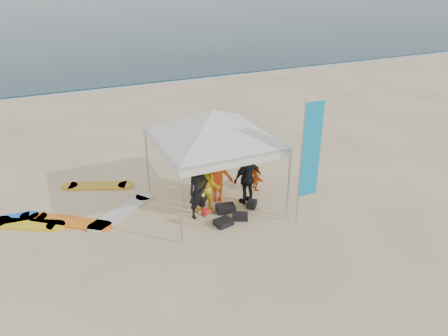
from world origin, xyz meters
TOP-DOWN VIEW (x-y plane):
  - ground at (0.00, 0.00)m, footprint 120.00×120.00m
  - ocean at (0.00, 60.00)m, footprint 160.00×84.00m
  - shoreline_foam at (0.00, 18.20)m, footprint 160.00×1.20m
  - person_black_a at (-0.37, 2.13)m, footprint 0.66×0.47m
  - person_yellow at (-0.06, 2.22)m, footprint 0.97×0.89m
  - person_orange_a at (0.52, 2.82)m, footprint 1.15×0.77m
  - person_black_b at (1.32, 2.30)m, footprint 1.06×0.58m
  - person_orange_b at (0.65, 3.45)m, footprint 0.94×0.84m
  - person_seated at (1.99, 2.97)m, footprint 0.34×0.81m
  - canopy_tent at (0.36, 2.70)m, footprint 4.65×4.65m
  - feather_flag at (2.38, 0.67)m, footprint 0.62×0.04m
  - marker_pennant at (-0.32, 1.52)m, footprint 0.28×0.28m
  - gear_pile at (0.54, 1.75)m, footprint 1.73×1.12m
  - surfboard_spread at (-4.45, 3.93)m, footprint 5.83×3.43m

SIDE VIEW (x-z plane):
  - ground at x=0.00m, z-range 0.00..0.00m
  - shoreline_foam at x=0.00m, z-range 0.00..0.01m
  - surfboard_spread at x=-4.45m, z-range 0.00..0.07m
  - ocean at x=0.00m, z-range 0.00..0.08m
  - gear_pile at x=0.54m, z-range -0.01..0.21m
  - person_seated at x=1.99m, z-range 0.00..0.84m
  - marker_pennant at x=-0.32m, z-range 0.18..0.81m
  - person_yellow at x=-0.06m, z-range 0.00..1.60m
  - person_orange_b at x=0.65m, z-range 0.00..1.62m
  - person_orange_a at x=0.52m, z-range 0.00..1.66m
  - person_black_a at x=-0.37m, z-range 0.00..1.70m
  - person_black_b at x=1.32m, z-range 0.00..1.71m
  - feather_flag at x=2.38m, z-range 0.33..4.05m
  - canopy_tent at x=0.36m, z-range 1.31..4.82m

